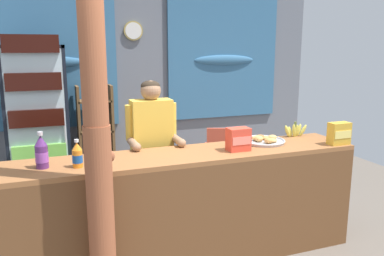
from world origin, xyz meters
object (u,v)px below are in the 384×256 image
(soda_bottle_orange_soda, at_px, (77,156))
(banana_bunch, at_px, (295,131))
(drink_fridge, at_px, (37,113))
(bottle_shelf_rack, at_px, (96,134))
(soda_bottle_grape_soda, at_px, (42,153))
(plastic_lawn_chair, at_px, (222,153))
(pastry_tray, at_px, (264,140))
(snack_box_choco_powder, at_px, (339,133))
(snack_box_crackers, at_px, (238,139))
(shopkeeper, at_px, (152,142))
(stall_counter, at_px, (191,200))
(timber_post, at_px, (97,134))

(soda_bottle_orange_soda, xyz_separation_m, banana_bunch, (2.16, 0.30, -0.03))
(soda_bottle_orange_soda, bearing_deg, drink_fridge, 98.88)
(bottle_shelf_rack, height_order, soda_bottle_grape_soda, bottle_shelf_rack)
(drink_fridge, bearing_deg, plastic_lawn_chair, -10.07)
(drink_fridge, height_order, pastry_tray, drink_fridge)
(drink_fridge, relative_size, bottle_shelf_rack, 1.46)
(snack_box_choco_powder, height_order, pastry_tray, snack_box_choco_powder)
(snack_box_crackers, bearing_deg, plastic_lawn_chair, 69.86)
(snack_box_choco_powder, bearing_deg, shopkeeper, 157.41)
(pastry_tray, bearing_deg, drink_fridge, 137.92)
(drink_fridge, distance_m, pastry_tray, 2.76)
(soda_bottle_grape_soda, distance_m, soda_bottle_orange_soda, 0.26)
(stall_counter, distance_m, plastic_lawn_chair, 1.98)
(plastic_lawn_chair, distance_m, snack_box_crackers, 1.83)
(soda_bottle_grape_soda, relative_size, snack_box_crackers, 1.38)
(stall_counter, relative_size, snack_box_choco_powder, 14.94)
(drink_fridge, relative_size, shopkeeper, 1.28)
(plastic_lawn_chair, height_order, snack_box_crackers, snack_box_crackers)
(shopkeeper, height_order, snack_box_crackers, shopkeeper)
(plastic_lawn_chair, distance_m, shopkeeper, 1.71)
(snack_box_choco_powder, xyz_separation_m, pastry_tray, (-0.62, 0.30, -0.08))
(plastic_lawn_chair, height_order, banana_bunch, banana_bunch)
(plastic_lawn_chair, xyz_separation_m, shopkeeper, (-1.24, -1.07, 0.51))
(stall_counter, distance_m, shopkeeper, 0.73)
(soda_bottle_orange_soda, bearing_deg, stall_counter, -1.97)
(plastic_lawn_chair, relative_size, shopkeeper, 0.54)
(timber_post, relative_size, snack_box_choco_powder, 13.22)
(drink_fridge, xyz_separation_m, soda_bottle_grape_soda, (0.07, -1.97, 0.01))
(snack_box_choco_powder, height_order, banana_bunch, snack_box_choco_powder)
(timber_post, xyz_separation_m, plastic_lawn_chair, (1.85, 2.00, -0.83))
(snack_box_choco_powder, bearing_deg, plastic_lawn_chair, 102.60)
(bottle_shelf_rack, xyz_separation_m, snack_box_choco_powder, (1.95, -2.51, 0.38))
(banana_bunch, bearing_deg, pastry_tray, -165.17)
(bottle_shelf_rack, bearing_deg, drink_fridge, -153.89)
(soda_bottle_grape_soda, xyz_separation_m, soda_bottle_orange_soda, (0.25, -0.07, -0.03))
(drink_fridge, distance_m, soda_bottle_grape_soda, 1.97)
(soda_bottle_orange_soda, bearing_deg, pastry_tray, 6.28)
(snack_box_crackers, xyz_separation_m, pastry_tray, (0.36, 0.17, -0.08))
(plastic_lawn_chair, distance_m, pastry_tray, 1.55)
(stall_counter, relative_size, drink_fridge, 1.54)
(pastry_tray, bearing_deg, shopkeeper, 159.66)
(bottle_shelf_rack, xyz_separation_m, plastic_lawn_chair, (1.56, -0.76, -0.22))
(snack_box_choco_powder, bearing_deg, snack_box_crackers, 172.49)
(drink_fridge, relative_size, snack_box_crackers, 10.01)
(banana_bunch, bearing_deg, snack_box_crackers, -159.98)
(bottle_shelf_rack, bearing_deg, pastry_tray, -58.91)
(shopkeeper, distance_m, banana_bunch, 1.45)
(timber_post, bearing_deg, stall_counter, 22.65)
(stall_counter, xyz_separation_m, soda_bottle_grape_soda, (-1.16, 0.11, 0.50))
(stall_counter, xyz_separation_m, banana_bunch, (1.25, 0.33, 0.45))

